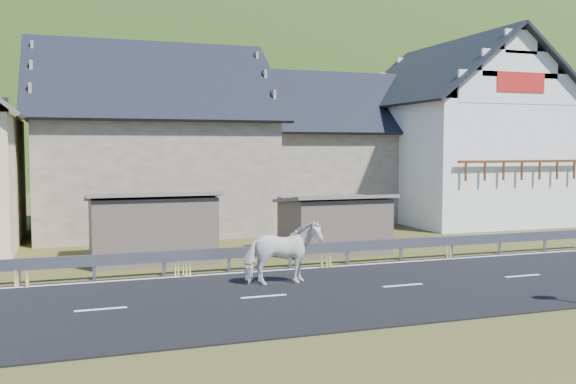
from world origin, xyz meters
name	(u,v)px	position (x,y,z in m)	size (l,w,h in m)	color
ground	(264,298)	(0.00, 0.00, 0.00)	(160.00, 160.00, 0.00)	#393E19
road	(264,297)	(0.00, 0.00, 0.02)	(60.00, 7.00, 0.04)	black
lane_markings	(264,296)	(0.00, 0.00, 0.04)	(60.00, 6.60, 0.01)	silver
guardrail	(229,254)	(0.00, 3.68, 0.56)	(28.10, 0.09, 0.75)	#93969B
shed_left	(152,228)	(-2.00, 6.50, 1.10)	(4.30, 3.30, 2.40)	#6D5E52
shed_right	(334,225)	(4.50, 6.00, 1.00)	(3.80, 2.90, 2.20)	#6D5E52
house_stone_a	(149,130)	(-1.00, 15.00, 4.63)	(10.80, 9.80, 8.90)	tan
house_stone_b	(331,140)	(9.00, 17.00, 4.24)	(9.80, 8.80, 8.10)	tan
house_white	(457,124)	(15.00, 14.00, 5.06)	(8.80, 10.80, 9.70)	white
mountain	(103,228)	(5.00, 180.00, -20.00)	(440.00, 280.00, 260.00)	#1F3A0E
horse	(283,253)	(0.92, 1.22, 0.92)	(2.09, 0.95, 1.76)	white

